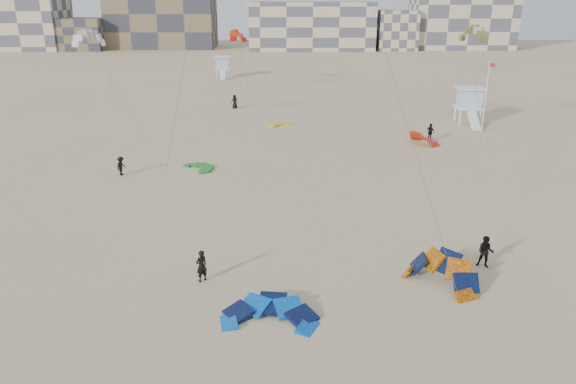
{
  "coord_description": "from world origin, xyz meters",
  "views": [
    {
      "loc": [
        3.19,
        -23.61,
        14.64
      ],
      "look_at": [
        3.31,
        6.0,
        4.0
      ],
      "focal_mm": 35.0,
      "sensor_mm": 36.0,
      "label": 1
    }
  ],
  "objects_px": {
    "kite_ground_orange": "(439,284)",
    "lifeguard_tower_near": "(469,106)",
    "kite_ground_blue": "(269,320)",
    "kitesurfer_main": "(201,266)"
  },
  "relations": [
    {
      "from": "kite_ground_orange",
      "to": "kitesurfer_main",
      "type": "bearing_deg",
      "value": -133.5
    },
    {
      "from": "kitesurfer_main",
      "to": "lifeguard_tower_near",
      "type": "bearing_deg",
      "value": -164.37
    },
    {
      "from": "kite_ground_orange",
      "to": "kitesurfer_main",
      "type": "relative_size",
      "value": 2.42
    },
    {
      "from": "kite_ground_orange",
      "to": "kite_ground_blue",
      "type": "bearing_deg",
      "value": -110.5
    },
    {
      "from": "kite_ground_blue",
      "to": "lifeguard_tower_near",
      "type": "bearing_deg",
      "value": 69.13
    },
    {
      "from": "kite_ground_orange",
      "to": "kitesurfer_main",
      "type": "distance_m",
      "value": 12.63
    },
    {
      "from": "kite_ground_blue",
      "to": "kite_ground_orange",
      "type": "bearing_deg",
      "value": 28.04
    },
    {
      "from": "kite_ground_orange",
      "to": "lifeguard_tower_near",
      "type": "bearing_deg",
      "value": 119.53
    },
    {
      "from": "kite_ground_blue",
      "to": "lifeguard_tower_near",
      "type": "height_order",
      "value": "lifeguard_tower_near"
    },
    {
      "from": "kite_ground_blue",
      "to": "kite_ground_orange",
      "type": "height_order",
      "value": "kite_ground_orange"
    }
  ]
}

